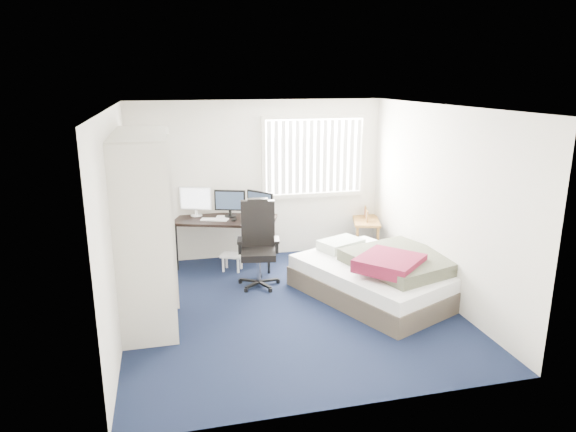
# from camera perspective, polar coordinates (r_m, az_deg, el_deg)

# --- Properties ---
(ground) EXTENTS (4.20, 4.20, 0.00)m
(ground) POSITION_cam_1_polar(r_m,az_deg,el_deg) (6.62, 0.22, -10.13)
(ground) COLOR black
(ground) RESTS_ON ground
(room_shell) EXTENTS (4.20, 4.20, 4.20)m
(room_shell) POSITION_cam_1_polar(r_m,az_deg,el_deg) (6.13, 0.24, 2.75)
(room_shell) COLOR silver
(room_shell) RESTS_ON ground
(window_assembly) EXTENTS (1.72, 0.09, 1.32)m
(window_assembly) POSITION_cam_1_polar(r_m,az_deg,el_deg) (8.28, 2.93, 6.61)
(window_assembly) COLOR white
(window_assembly) RESTS_ON ground
(closet) EXTENTS (0.64, 1.84, 2.22)m
(closet) POSITION_cam_1_polar(r_m,az_deg,el_deg) (6.26, -15.40, 0.97)
(closet) COLOR beige
(closet) RESTS_ON ground
(desk) EXTENTS (1.66, 1.16, 1.21)m
(desk) POSITION_cam_1_polar(r_m,az_deg,el_deg) (7.88, -6.90, -0.04)
(desk) COLOR black
(desk) RESTS_ON ground
(office_chair) EXTENTS (0.65, 0.65, 1.20)m
(office_chair) POSITION_cam_1_polar(r_m,az_deg,el_deg) (7.19, -3.31, -4.06)
(office_chair) COLOR black
(office_chair) RESTS_ON ground
(footstool) EXTENTS (0.39, 0.36, 0.26)m
(footstool) POSITION_cam_1_polar(r_m,az_deg,el_deg) (7.80, -6.23, -4.64)
(footstool) COLOR white
(footstool) RESTS_ON ground
(nightstand) EXTENTS (0.63, 0.90, 0.74)m
(nightstand) POSITION_cam_1_polar(r_m,az_deg,el_deg) (8.61, 8.63, -0.73)
(nightstand) COLOR brown
(nightstand) RESTS_ON ground
(bed) EXTENTS (2.23, 2.49, 0.67)m
(bed) POSITION_cam_1_polar(r_m,az_deg,el_deg) (6.98, 10.33, -6.46)
(bed) COLOR #463D32
(bed) RESTS_ON ground
(pine_box) EXTENTS (0.50, 0.45, 0.31)m
(pine_box) POSITION_cam_1_polar(r_m,az_deg,el_deg) (6.62, -14.49, -9.15)
(pine_box) COLOR #A57652
(pine_box) RESTS_ON ground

